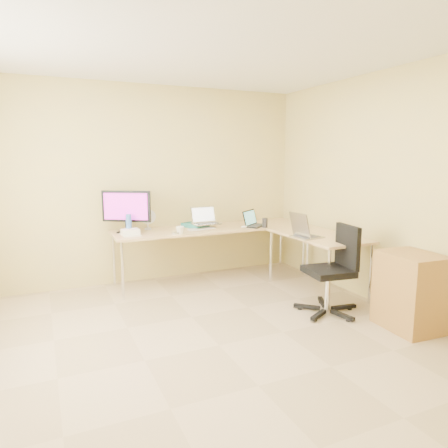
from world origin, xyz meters
name	(u,v)px	position (x,y,z in m)	size (l,w,h in m)	color
floor	(219,345)	(0.00, 0.00, 0.00)	(4.50, 4.50, 0.00)	tan
ceiling	(218,38)	(0.00, 0.00, 2.60)	(4.50, 4.50, 0.00)	white
wall_back	(151,185)	(0.00, 2.25, 1.30)	(4.50, 4.50, 0.00)	#D6C264
wall_right	(401,192)	(2.10, 0.00, 1.30)	(4.50, 4.50, 0.00)	#D6C264
desk_main	(213,254)	(0.72, 1.85, 0.36)	(2.65, 0.70, 0.73)	tan
desk_return	(317,263)	(1.70, 0.85, 0.36)	(0.70, 1.30, 0.73)	tan
monitor	(126,212)	(-0.40, 1.94, 1.00)	(0.62, 0.20, 0.53)	black
book_stack	(195,225)	(0.52, 1.96, 0.76)	(0.24, 0.32, 0.05)	#1B6058
laptop_center	(206,216)	(0.62, 1.82, 0.90)	(0.35, 0.27, 0.23)	silver
laptop_black	(255,218)	(1.29, 1.69, 0.84)	(0.35, 0.26, 0.22)	black
keyboard	(202,229)	(0.53, 1.77, 0.74)	(0.37, 0.10, 0.02)	silver
mouse	(244,227)	(1.09, 1.64, 0.75)	(0.09, 0.06, 0.03)	white
mug	(180,230)	(0.17, 1.57, 0.78)	(0.10, 0.10, 0.09)	white
cd_stack	(176,233)	(0.12, 1.59, 0.74)	(0.11, 0.11, 0.03)	silver
water_bottle	(129,224)	(-0.40, 1.83, 0.85)	(0.07, 0.07, 0.25)	#3863AA
papers	(130,235)	(-0.40, 1.77, 0.73)	(0.21, 0.30, 0.01)	white
white_box	(130,232)	(-0.40, 1.76, 0.77)	(0.20, 0.15, 0.07)	white
desk_fan	(148,220)	(-0.11, 2.05, 0.85)	(0.19, 0.19, 0.24)	silver
black_cup	(265,223)	(1.36, 1.55, 0.79)	(0.07, 0.07, 0.13)	black
laptop_return	(307,227)	(1.46, 0.75, 0.85)	(0.29, 0.37, 0.24)	#B0B0B4
office_chair	(328,268)	(1.38, 0.23, 0.50)	(0.58, 0.58, 0.96)	black
cabinet	(410,293)	(1.85, -0.42, 0.36)	(0.46, 0.57, 0.78)	brown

